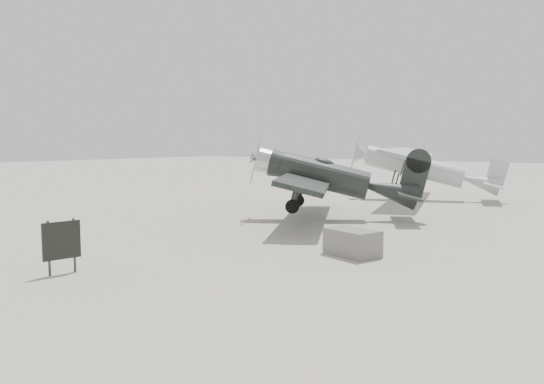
{
  "coord_description": "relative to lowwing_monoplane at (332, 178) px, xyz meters",
  "views": [
    {
      "loc": [
        10.88,
        -16.41,
        3.49
      ],
      "look_at": [
        -1.64,
        0.51,
        1.5
      ],
      "focal_mm": 35.0,
      "sensor_mm": 36.0,
      "label": 1
    }
  ],
  "objects": [
    {
      "name": "ground",
      "position": [
        1.08,
        -4.34,
        -1.87
      ],
      "size": [
        160.0,
        160.0,
        0.0
      ],
      "primitive_type": "plane",
      "color": "gray",
      "rests_on": "ground"
    },
    {
      "name": "lowwing_monoplane",
      "position": [
        0.0,
        0.0,
        0.0
      ],
      "size": [
        8.53,
        10.46,
        3.53
      ],
      "rotation": [
        0.0,
        0.24,
        0.49
      ],
      "color": "black",
      "rests_on": "ground"
    },
    {
      "name": "highwing_monoplane",
      "position": [
        0.14,
        10.32,
        0.35
      ],
      "size": [
        8.96,
        12.47,
        3.54
      ],
      "rotation": [
        0.0,
        0.23,
        0.29
      ],
      "color": "#9FA2A4",
      "rests_on": "ground"
    },
    {
      "name": "equipment_block",
      "position": [
        4.38,
        -6.34,
        -1.46
      ],
      "size": [
        1.85,
        1.46,
        0.81
      ],
      "primitive_type": "cube",
      "rotation": [
        0.0,
        0.0,
        -0.31
      ],
      "color": "#64625C",
      "rests_on": "ground"
    },
    {
      "name": "sign_board",
      "position": [
        -0.73,
        -12.96,
        -1.0
      ],
      "size": [
        0.25,
        1.0,
        1.46
      ],
      "rotation": [
        0.0,
        0.0,
        -0.18
      ],
      "color": "#333333",
      "rests_on": "ground"
    }
  ]
}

